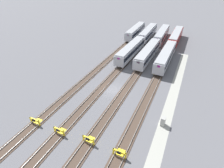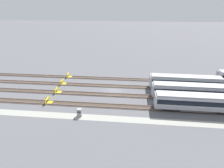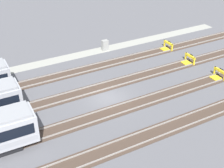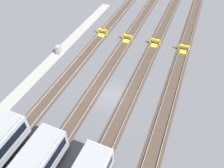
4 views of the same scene
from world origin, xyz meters
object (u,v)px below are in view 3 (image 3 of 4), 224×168
Objects in this scene: bumper_stop_middle_track at (218,75)px; bumper_stop_near_inner_track at (188,60)px; electrical_cabinet at (105,45)px; bumper_stop_nearest_track at (167,46)px.

bumper_stop_near_inner_track is at bearing -84.26° from bumper_stop_middle_track.
electrical_cabinet reaches higher than bumper_stop_middle_track.
bumper_stop_middle_track is at bearing 121.18° from electrical_cabinet.
bumper_stop_near_inner_track is at bearing 88.44° from bumper_stop_nearest_track.
electrical_cabinet reaches higher than bumper_stop_near_inner_track.
bumper_stop_nearest_track is 5.08m from bumper_stop_near_inner_track.
bumper_stop_nearest_track is 1.00× the size of bumper_stop_near_inner_track.
bumper_stop_near_inner_track is (0.14, 5.08, 0.00)m from bumper_stop_nearest_track.
bumper_stop_nearest_track and bumper_stop_middle_track have the same top height.
bumper_stop_nearest_track is 1.25× the size of electrical_cabinet.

